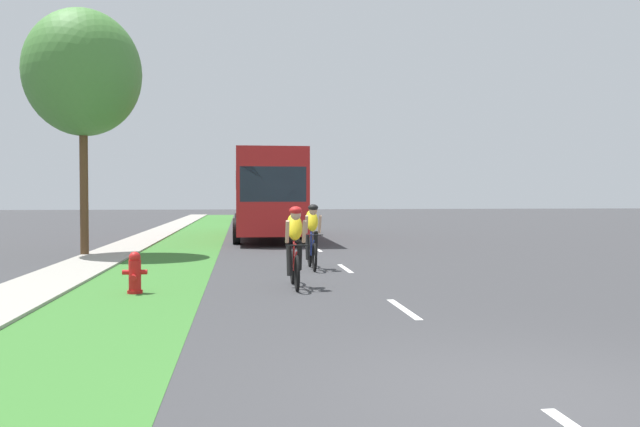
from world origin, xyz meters
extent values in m
plane|color=#38383A|center=(0.00, 20.00, 0.00)|extent=(120.00, 120.00, 0.00)
cube|color=#38722D|center=(-4.45, 20.00, 0.00)|extent=(2.48, 70.00, 0.01)
cube|color=#9E998E|center=(-6.45, 20.00, 0.00)|extent=(1.53, 70.00, 0.10)
cube|color=white|center=(0.00, 4.40, 0.00)|extent=(0.12, 1.80, 0.01)
cube|color=white|center=(0.00, 10.00, 0.00)|extent=(0.12, 1.80, 0.01)
cube|color=white|center=(0.00, 15.60, 0.00)|extent=(0.12, 1.80, 0.01)
cube|color=white|center=(0.00, 21.20, 0.00)|extent=(0.12, 1.80, 0.01)
cube|color=white|center=(0.00, 26.80, 0.00)|extent=(0.12, 1.80, 0.01)
cube|color=white|center=(0.00, 32.40, 0.00)|extent=(0.12, 1.80, 0.01)
cube|color=white|center=(0.00, 38.00, 0.00)|extent=(0.12, 1.80, 0.01)
cube|color=white|center=(0.00, 43.60, 0.00)|extent=(0.12, 1.80, 0.01)
cube|color=white|center=(0.00, 49.20, 0.00)|extent=(0.12, 1.80, 0.01)
cylinder|color=red|center=(-4.45, 6.56, 0.03)|extent=(0.28, 0.28, 0.06)
cylinder|color=red|center=(-4.45, 6.56, 0.34)|extent=(0.22, 0.22, 0.55)
sphere|color=red|center=(-4.45, 6.56, 0.66)|extent=(0.21, 0.21, 0.21)
cylinder|color=red|center=(-4.61, 6.56, 0.39)|extent=(0.12, 0.09, 0.09)
cylinder|color=red|center=(-4.29, 6.56, 0.39)|extent=(0.12, 0.09, 0.09)
cylinder|color=red|center=(-4.45, 6.39, 0.31)|extent=(0.11, 0.14, 0.11)
torus|color=black|center=(-1.50, 7.47, 0.34)|extent=(0.06, 0.68, 0.68)
torus|color=black|center=(-1.50, 6.43, 0.34)|extent=(0.06, 0.68, 0.68)
cylinder|color=red|center=(-1.50, 6.85, 0.52)|extent=(0.04, 0.59, 0.43)
cylinder|color=red|center=(-1.50, 7.13, 0.62)|extent=(0.04, 0.04, 0.55)
cylinder|color=red|center=(-1.50, 6.90, 0.85)|extent=(0.03, 0.55, 0.03)
cylinder|color=black|center=(-1.50, 6.45, 0.86)|extent=(0.42, 0.02, 0.02)
ellipsoid|color=yellow|center=(-1.50, 6.97, 1.18)|extent=(0.30, 0.54, 0.63)
sphere|color=tan|center=(-1.50, 6.69, 1.42)|extent=(0.20, 0.20, 0.20)
ellipsoid|color=red|center=(-1.50, 6.69, 1.50)|extent=(0.24, 0.28, 0.16)
cylinder|color=tan|center=(-1.66, 6.69, 1.10)|extent=(0.07, 0.26, 0.45)
cylinder|color=tan|center=(-1.34, 6.69, 1.10)|extent=(0.07, 0.26, 0.45)
cylinder|color=black|center=(-1.60, 7.05, 0.52)|extent=(0.10, 0.30, 0.60)
cylinder|color=black|center=(-1.40, 7.00, 0.62)|extent=(0.10, 0.25, 0.61)
torus|color=black|center=(-0.82, 10.53, 0.34)|extent=(0.06, 0.68, 0.68)
torus|color=black|center=(-0.82, 9.49, 0.34)|extent=(0.06, 0.68, 0.68)
cylinder|color=#23389E|center=(-0.82, 9.91, 0.52)|extent=(0.04, 0.59, 0.43)
cylinder|color=#23389E|center=(-0.82, 10.19, 0.62)|extent=(0.04, 0.04, 0.55)
cylinder|color=#23389E|center=(-0.82, 9.96, 0.85)|extent=(0.03, 0.55, 0.03)
cylinder|color=black|center=(-0.82, 9.51, 0.86)|extent=(0.42, 0.02, 0.02)
ellipsoid|color=yellow|center=(-0.82, 10.03, 1.18)|extent=(0.30, 0.54, 0.63)
sphere|color=tan|center=(-0.82, 9.75, 1.42)|extent=(0.20, 0.20, 0.20)
ellipsoid|color=black|center=(-0.82, 9.75, 1.50)|extent=(0.24, 0.28, 0.16)
cylinder|color=tan|center=(-0.98, 9.75, 1.10)|extent=(0.07, 0.26, 0.45)
cylinder|color=tan|center=(-0.66, 9.75, 1.10)|extent=(0.07, 0.26, 0.45)
cylinder|color=black|center=(-0.92, 10.11, 0.52)|extent=(0.10, 0.30, 0.60)
cylinder|color=black|center=(-0.72, 10.06, 0.62)|extent=(0.10, 0.25, 0.61)
cube|color=red|center=(-1.44, 22.01, 1.93)|extent=(2.50, 11.60, 3.10)
cube|color=#1E2833|center=(-1.44, 22.01, 2.33)|extent=(2.52, 10.67, 0.64)
cube|color=#1E2833|center=(-1.44, 16.24, 2.18)|extent=(2.25, 0.06, 1.20)
cylinder|color=black|center=(-2.69, 18.24, 0.48)|extent=(0.28, 0.96, 0.96)
cylinder|color=black|center=(-0.19, 18.24, 0.48)|extent=(0.28, 0.96, 0.96)
cylinder|color=black|center=(-2.69, 25.20, 0.48)|extent=(0.28, 0.96, 0.96)
cylinder|color=black|center=(-0.19, 25.20, 0.48)|extent=(0.28, 0.96, 0.96)
cube|color=black|center=(-1.23, 41.27, 0.81)|extent=(1.90, 4.70, 1.00)
cube|color=black|center=(-1.23, 41.47, 1.53)|extent=(1.71, 2.91, 0.52)
cube|color=#1E2833|center=(-1.23, 40.21, 1.41)|extent=(1.56, 0.08, 0.44)
cylinder|color=black|center=(-2.18, 39.86, 0.36)|extent=(0.25, 0.72, 0.72)
cylinder|color=black|center=(-0.28, 39.86, 0.36)|extent=(0.25, 0.72, 0.72)
cylinder|color=black|center=(-2.18, 42.68, 0.36)|extent=(0.25, 0.72, 0.72)
cylinder|color=black|center=(-0.28, 42.68, 0.36)|extent=(0.25, 0.72, 0.72)
cylinder|color=brown|center=(-7.14, 14.19, 2.03)|extent=(0.24, 0.24, 4.05)
ellipsoid|color=#478438|center=(-7.14, 14.19, 5.41)|extent=(3.38, 3.38, 3.71)
camera|label=1|loc=(-2.52, -5.23, 1.77)|focal=35.54mm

